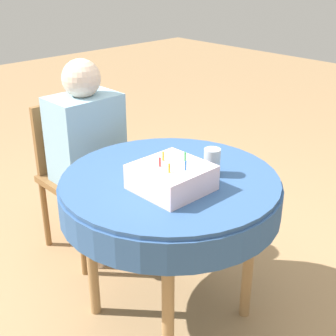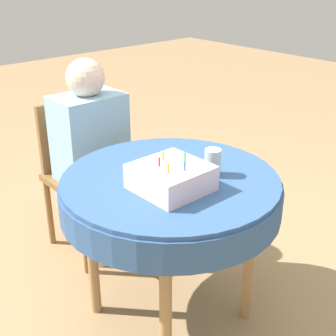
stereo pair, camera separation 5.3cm
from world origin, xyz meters
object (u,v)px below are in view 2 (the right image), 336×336
at_px(birthday_cake, 171,177).
at_px(drinking_glass, 213,162).
at_px(person, 92,140).
at_px(chair, 86,169).

xyz_separation_m(birthday_cake, drinking_glass, (0.22, -0.02, 0.01)).
relative_size(birthday_cake, drinking_glass, 2.31).
distance_m(person, birthday_cake, 0.83).
bearing_deg(chair, birthday_cake, -98.99).
xyz_separation_m(person, birthday_cake, (-0.15, -0.81, 0.11)).
height_order(birthday_cake, drinking_glass, birthday_cake).
bearing_deg(drinking_glass, birthday_cake, 174.47).
xyz_separation_m(chair, person, (-0.00, -0.09, 0.20)).
height_order(chair, birthday_cake, birthday_cake).
height_order(chair, drinking_glass, chair).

